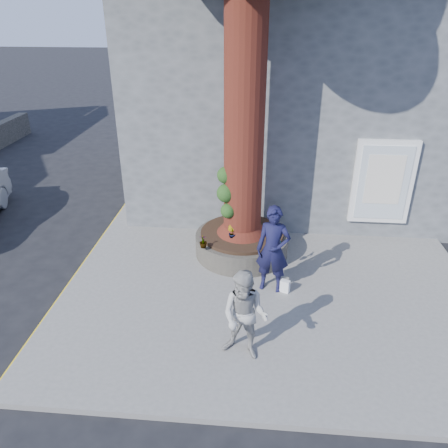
{
  "coord_description": "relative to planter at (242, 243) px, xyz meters",
  "views": [
    {
      "loc": [
        1.2,
        -7.52,
        5.74
      ],
      "look_at": [
        0.41,
        1.34,
        1.25
      ],
      "focal_mm": 35.0,
      "sensor_mm": 36.0,
      "label": 1
    }
  ],
  "objects": [
    {
      "name": "plant_d",
      "position": [
        0.85,
        0.85,
        0.48
      ],
      "size": [
        0.34,
        0.37,
        0.34
      ],
      "primitive_type": "imported",
      "rotation": [
        0.0,
        0.0,
        5.0
      ],
      "color": "gray",
      "rests_on": "planter"
    },
    {
      "name": "ground",
      "position": [
        -0.8,
        -2.0,
        -0.41
      ],
      "size": [
        120.0,
        120.0,
        0.0
      ],
      "primitive_type": "plane",
      "color": "black",
      "rests_on": "ground"
    },
    {
      "name": "plant_b",
      "position": [
        -0.23,
        -0.42,
        0.49
      ],
      "size": [
        0.29,
        0.29,
        0.37
      ],
      "primitive_type": "imported",
      "rotation": [
        0.0,
        0.0,
        2.38
      ],
      "color": "gray",
      "rests_on": "planter"
    },
    {
      "name": "pavement",
      "position": [
        0.7,
        -1.0,
        -0.35
      ],
      "size": [
        9.0,
        8.0,
        0.12
      ],
      "primitive_type": "cube",
      "color": "slate",
      "rests_on": "ground"
    },
    {
      "name": "stone_shop",
      "position": [
        1.7,
        5.2,
        2.75
      ],
      "size": [
        10.3,
        8.3,
        6.3
      ],
      "color": "#54585A",
      "rests_on": "ground"
    },
    {
      "name": "plant_c",
      "position": [
        -0.85,
        -0.85,
        0.47
      ],
      "size": [
        0.19,
        0.19,
        0.32
      ],
      "primitive_type": "imported",
      "rotation": [
        0.0,
        0.0,
        3.08
      ],
      "color": "gray",
      "rests_on": "planter"
    },
    {
      "name": "planter",
      "position": [
        0.0,
        0.0,
        0.0
      ],
      "size": [
        2.3,
        2.3,
        0.6
      ],
      "color": "black",
      "rests_on": "pavement"
    },
    {
      "name": "plant_a",
      "position": [
        0.85,
        -0.85,
        0.49
      ],
      "size": [
        0.23,
        0.23,
        0.37
      ],
      "primitive_type": "imported",
      "rotation": [
        0.0,
        0.0,
        0.85
      ],
      "color": "gray",
      "rests_on": "planter"
    },
    {
      "name": "shopping_bag",
      "position": [
        1.03,
        -1.58,
        -0.15
      ],
      "size": [
        0.23,
        0.19,
        0.28
      ],
      "primitive_type": "cube",
      "rotation": [
        0.0,
        0.0,
        -0.42
      ],
      "color": "white",
      "rests_on": "pavement"
    },
    {
      "name": "man",
      "position": [
        0.73,
        -1.47,
        0.69
      ],
      "size": [
        0.78,
        0.58,
        1.96
      ],
      "primitive_type": "imported",
      "rotation": [
        0.0,
        0.0,
        -0.17
      ],
      "color": "black",
      "rests_on": "pavement"
    },
    {
      "name": "yellow_line",
      "position": [
        -3.85,
        -1.0,
        -0.41
      ],
      "size": [
        0.1,
        30.0,
        0.01
      ],
      "primitive_type": "cube",
      "color": "yellow",
      "rests_on": "ground"
    },
    {
      "name": "woman",
      "position": [
        0.23,
        -3.57,
        0.57
      ],
      "size": [
        0.99,
        0.86,
        1.72
      ],
      "primitive_type": "imported",
      "rotation": [
        0.0,
        0.0,
        -0.29
      ],
      "color": "#A3A19C",
      "rests_on": "pavement"
    }
  ]
}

